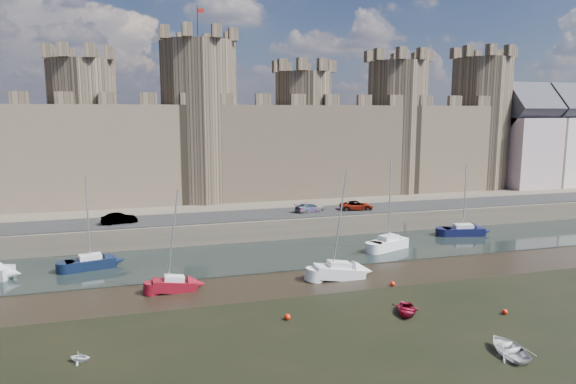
% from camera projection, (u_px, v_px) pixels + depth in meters
% --- Properties ---
extents(ground, '(160.00, 160.00, 0.00)m').
position_uv_depth(ground, '(265.00, 367.00, 31.41)').
color(ground, black).
rests_on(ground, ground).
extents(water_channel, '(160.00, 12.00, 0.08)m').
position_uv_depth(water_channel, '(211.00, 260.00, 54.17)').
color(water_channel, black).
rests_on(water_channel, ground).
extents(quay, '(160.00, 60.00, 2.50)m').
position_uv_depth(quay, '(182.00, 196.00, 88.13)').
color(quay, '#4C443A').
rests_on(quay, ground).
extents(road, '(160.00, 7.00, 0.10)m').
position_uv_depth(road, '(200.00, 218.00, 63.27)').
color(road, black).
rests_on(road, quay).
extents(castle, '(108.50, 11.00, 29.00)m').
position_uv_depth(castle, '(182.00, 139.00, 74.97)').
color(castle, '#42382B').
rests_on(castle, quay).
extents(car_1, '(4.21, 2.17, 1.32)m').
position_uv_depth(car_1, '(119.00, 219.00, 59.94)').
color(car_1, gray).
rests_on(car_1, quay).
extents(car_2, '(4.53, 2.71, 1.23)m').
position_uv_depth(car_2, '(310.00, 208.00, 67.13)').
color(car_2, gray).
rests_on(car_2, quay).
extents(car_3, '(4.74, 2.79, 1.24)m').
position_uv_depth(car_3, '(357.00, 206.00, 68.46)').
color(car_3, gray).
rests_on(car_3, quay).
extents(sailboat_1, '(4.91, 2.80, 9.26)m').
position_uv_depth(sailboat_1, '(91.00, 262.00, 50.84)').
color(sailboat_1, black).
rests_on(sailboat_1, ground).
extents(sailboat_2, '(5.15, 3.47, 10.35)m').
position_uv_depth(sailboat_2, '(388.00, 243.00, 58.11)').
color(sailboat_2, white).
rests_on(sailboat_2, ground).
extents(sailboat_3, '(5.38, 2.95, 8.93)m').
position_uv_depth(sailboat_3, '(463.00, 230.00, 64.78)').
color(sailboat_3, black).
rests_on(sailboat_3, ground).
extents(sailboat_4, '(3.86, 1.59, 8.92)m').
position_uv_depth(sailboat_4, '(174.00, 284.00, 44.63)').
color(sailboat_4, maroon).
rests_on(sailboat_4, ground).
extents(sailboat_5, '(4.79, 1.98, 10.24)m').
position_uv_depth(sailboat_5, '(339.00, 271.00, 48.13)').
color(sailboat_5, silver).
rests_on(sailboat_5, ground).
extents(dinghy_2, '(2.65, 3.53, 0.69)m').
position_uv_depth(dinghy_2, '(509.00, 350.00, 33.00)').
color(dinghy_2, silver).
rests_on(dinghy_2, ground).
extents(dinghy_3, '(1.70, 1.60, 0.71)m').
position_uv_depth(dinghy_3, '(80.00, 357.00, 31.98)').
color(dinghy_3, white).
rests_on(dinghy_3, ground).
extents(dinghy_4, '(3.24, 3.64, 0.62)m').
position_uv_depth(dinghy_4, '(407.00, 310.00, 39.65)').
color(dinghy_4, maroon).
rests_on(dinghy_4, ground).
extents(buoy_1, '(0.48, 0.48, 0.48)m').
position_uv_depth(buoy_1, '(287.00, 317.00, 38.54)').
color(buoy_1, red).
rests_on(buoy_1, ground).
extents(buoy_3, '(0.45, 0.45, 0.45)m').
position_uv_depth(buoy_3, '(392.00, 284.00, 46.05)').
color(buoy_3, red).
rests_on(buoy_3, ground).
extents(buoy_5, '(0.42, 0.42, 0.42)m').
position_uv_depth(buoy_5, '(505.00, 312.00, 39.59)').
color(buoy_5, red).
rests_on(buoy_5, ground).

